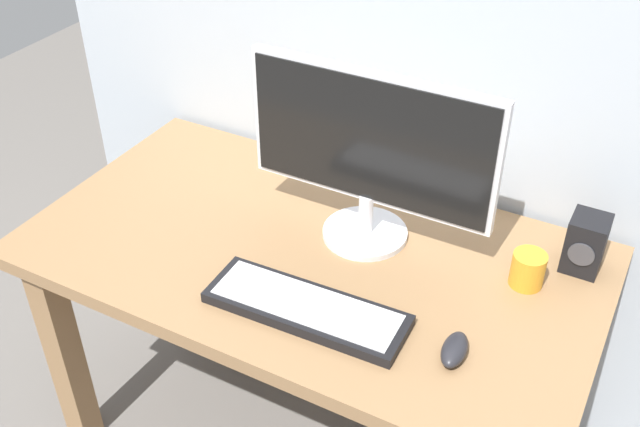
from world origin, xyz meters
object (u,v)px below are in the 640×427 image
at_px(coffee_mug, 528,269).
at_px(keyboard_primary, 306,308).
at_px(mouse, 454,350).
at_px(speaker_right, 586,243).
at_px(monitor, 370,151).
at_px(desk, 310,285).

bearing_deg(coffee_mug, keyboard_primary, -140.81).
xyz_separation_m(keyboard_primary, coffee_mug, (0.40, 0.33, 0.03)).
relative_size(mouse, speaker_right, 0.74).
bearing_deg(keyboard_primary, coffee_mug, 39.19).
bearing_deg(mouse, monitor, 134.93).
distance_m(keyboard_primary, speaker_right, 0.67).
relative_size(monitor, mouse, 5.93).
bearing_deg(speaker_right, monitor, -166.29).
distance_m(desk, speaker_right, 0.68).
xyz_separation_m(desk, keyboard_primary, (0.10, -0.20, 0.13)).
bearing_deg(monitor, mouse, -40.80).
height_order(desk, monitor, monitor).
bearing_deg(keyboard_primary, desk, 116.92).
distance_m(mouse, speaker_right, 0.45).
distance_m(monitor, keyboard_primary, 0.40).
xyz_separation_m(monitor, coffee_mug, (0.41, 0.00, -0.20)).
relative_size(keyboard_primary, speaker_right, 3.26).
xyz_separation_m(monitor, speaker_right, (0.51, 0.12, -0.17)).
xyz_separation_m(desk, monitor, (0.09, 0.12, 0.36)).
bearing_deg(keyboard_primary, mouse, 5.44).
height_order(desk, speaker_right, speaker_right).
height_order(mouse, speaker_right, speaker_right).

